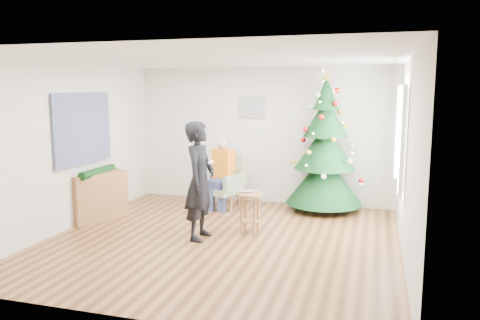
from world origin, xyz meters
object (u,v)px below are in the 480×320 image
(stool, at_px, (250,212))
(standing_man, at_px, (200,181))
(christmas_tree, at_px, (325,149))
(armchair, at_px, (223,188))
(console, at_px, (99,196))

(stool, bearing_deg, standing_man, -143.80)
(christmas_tree, distance_m, stool, 2.10)
(standing_man, bearing_deg, stool, -53.93)
(stool, xyz_separation_m, standing_man, (-0.63, -0.46, 0.55))
(stool, height_order, standing_man, standing_man)
(stool, height_order, armchair, armchair)
(armchair, bearing_deg, stool, -35.05)
(armchair, relative_size, console, 0.98)
(standing_man, xyz_separation_m, console, (-2.00, 0.46, -0.47))
(armchair, xyz_separation_m, console, (-1.74, -1.40, 0.04))
(stool, relative_size, console, 0.62)
(christmas_tree, height_order, stool, christmas_tree)
(christmas_tree, bearing_deg, console, -154.47)
(stool, distance_m, console, 2.63)
(christmas_tree, xyz_separation_m, console, (-3.57, -1.70, -0.72))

